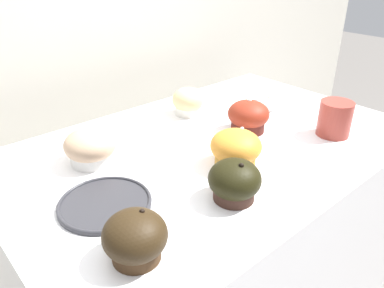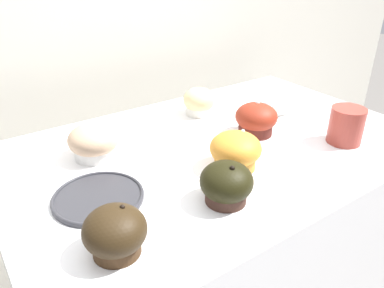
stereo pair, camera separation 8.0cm
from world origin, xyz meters
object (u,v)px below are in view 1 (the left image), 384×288
(muffin_front_left, at_px, (234,182))
(muffin_back_center, at_px, (248,116))
(muffin_front_center, at_px, (91,147))
(muffin_front_right, at_px, (135,238))
(muffin_back_left, at_px, (236,149))
(coffee_cup, at_px, (335,118))
(serving_plate, at_px, (105,203))
(muffin_back_right, at_px, (188,102))

(muffin_front_left, bearing_deg, muffin_back_center, 36.41)
(muffin_front_center, bearing_deg, muffin_front_right, -105.97)
(muffin_back_left, bearing_deg, coffee_cup, -11.25)
(coffee_cup, bearing_deg, muffin_front_right, -177.05)
(muffin_back_left, xyz_separation_m, serving_plate, (-0.29, 0.06, -0.03))
(coffee_cup, bearing_deg, muffin_front_left, -176.43)
(muffin_back_right, relative_size, serving_plate, 0.52)
(muffin_back_right, height_order, serving_plate, muffin_back_right)
(muffin_front_center, xyz_separation_m, muffin_front_left, (0.14, -0.30, 0.00))
(muffin_front_center, distance_m, muffin_back_right, 0.34)
(muffin_front_right, distance_m, serving_plate, 0.15)
(muffin_back_center, bearing_deg, muffin_front_right, -158.15)
(coffee_cup, bearing_deg, muffin_back_right, 119.00)
(muffin_front_left, height_order, serving_plate, muffin_front_left)
(muffin_front_right, xyz_separation_m, coffee_cup, (0.61, 0.03, 0.01))
(muffin_back_right, height_order, coffee_cup, coffee_cup)
(muffin_front_right, bearing_deg, muffin_front_center, 74.03)
(muffin_back_center, height_order, coffee_cup, coffee_cup)
(muffin_front_center, height_order, muffin_back_center, muffin_back_center)
(coffee_cup, bearing_deg, serving_plate, 168.71)
(muffin_back_left, relative_size, coffee_cup, 0.95)
(muffin_back_left, xyz_separation_m, muffin_front_left, (-0.09, -0.08, -0.00))
(muffin_front_left, xyz_separation_m, serving_plate, (-0.19, 0.14, -0.03))
(muffin_front_center, relative_size, serving_plate, 0.65)
(muffin_back_left, height_order, muffin_front_right, same)
(muffin_back_left, height_order, muffin_back_center, muffin_back_center)
(muffin_front_center, distance_m, serving_plate, 0.17)
(muffin_front_right, height_order, muffin_back_center, muffin_back_center)
(muffin_front_right, relative_size, serving_plate, 0.57)
(muffin_back_left, height_order, muffin_back_right, muffin_back_left)
(muffin_front_right, bearing_deg, muffin_front_left, 1.88)
(muffin_front_center, relative_size, muffin_front_left, 1.14)
(muffin_front_left, xyz_separation_m, muffin_front_right, (-0.22, -0.01, 0.00))
(muffin_front_left, relative_size, serving_plate, 0.57)
(muffin_back_center, relative_size, serving_plate, 0.61)
(coffee_cup, relative_size, serving_plate, 0.68)
(muffin_back_right, xyz_separation_m, muffin_back_center, (0.04, -0.19, 0.00))
(muffin_back_left, height_order, coffee_cup, coffee_cup)
(muffin_front_center, relative_size, coffee_cup, 0.97)
(muffin_front_right, bearing_deg, muffin_back_center, 21.85)
(muffin_back_right, height_order, muffin_back_center, muffin_back_center)
(muffin_back_left, xyz_separation_m, coffee_cup, (0.30, -0.06, 0.01))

